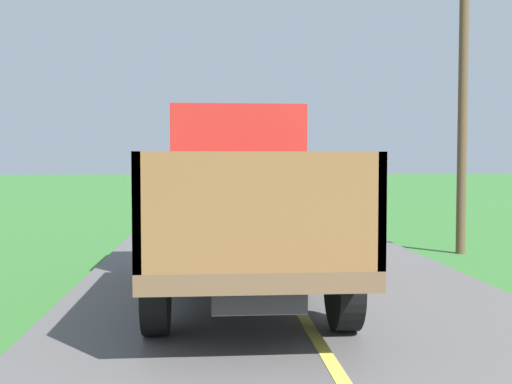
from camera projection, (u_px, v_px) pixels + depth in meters
The scene contains 2 objects.
banana_truck_near at pixel (241, 196), 9.24m from camera, with size 2.38×5.82×2.80m.
utility_pole_roadside at pixel (463, 59), 13.08m from camera, with size 2.12×0.20×7.75m.
Camera 1 is at (-1.16, 0.65, 1.98)m, focal length 42.99 mm.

